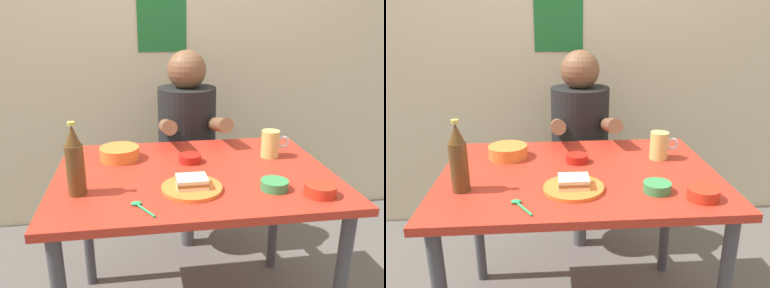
{
  "view_description": "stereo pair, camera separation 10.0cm",
  "coord_description": "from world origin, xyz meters",
  "views": [
    {
      "loc": [
        -0.22,
        -1.41,
        1.33
      ],
      "look_at": [
        0.0,
        0.05,
        0.84
      ],
      "focal_mm": 35.82,
      "sensor_mm": 36.0,
      "label": 1
    },
    {
      "loc": [
        -0.12,
        -1.42,
        1.33
      ],
      "look_at": [
        0.0,
        0.05,
        0.84
      ],
      "focal_mm": 35.82,
      "sensor_mm": 36.0,
      "label": 2
    }
  ],
  "objects": [
    {
      "name": "sambal_bowl_red",
      "position": [
        -0.0,
        0.11,
        0.76
      ],
      "size": [
        0.1,
        0.1,
        0.03
      ],
      "color": "#B21E14",
      "rests_on": "dining_table"
    },
    {
      "name": "person_seated",
      "position": [
        0.06,
        0.62,
        0.77
      ],
      "size": [
        0.33,
        0.56,
        0.72
      ],
      "color": "black",
      "rests_on": "stool"
    },
    {
      "name": "sauce_bowl_chili",
      "position": [
        0.4,
        -0.28,
        0.76
      ],
      "size": [
        0.11,
        0.11,
        0.04
      ],
      "color": "red",
      "rests_on": "dining_table"
    },
    {
      "name": "dip_bowl_green",
      "position": [
        0.26,
        -0.21,
        0.76
      ],
      "size": [
        0.1,
        0.1,
        0.03
      ],
      "color": "#388C4C",
      "rests_on": "dining_table"
    },
    {
      "name": "dining_table",
      "position": [
        0.0,
        0.0,
        0.65
      ],
      "size": [
        1.1,
        0.8,
        0.74
      ],
      "color": "#B72D1E",
      "rests_on": "ground"
    },
    {
      "name": "plate_orange",
      "position": [
        -0.03,
        -0.17,
        0.75
      ],
      "size": [
        0.22,
        0.22,
        0.01
      ],
      "primitive_type": "cylinder",
      "color": "orange",
      "rests_on": "dining_table"
    },
    {
      "name": "stool",
      "position": [
        0.06,
        0.63,
        0.35
      ],
      "size": [
        0.34,
        0.34,
        0.45
      ],
      "color": "#4C4C51",
      "rests_on": "ground"
    },
    {
      "name": "beer_mug",
      "position": [
        0.36,
        0.12,
        0.8
      ],
      "size": [
        0.13,
        0.08,
        0.12
      ],
      "color": "#D1BC66",
      "rests_on": "dining_table"
    },
    {
      "name": "wall_back",
      "position": [
        -0.0,
        1.05,
        1.3
      ],
      "size": [
        4.4,
        0.09,
        2.6
      ],
      "color": "beige",
      "rests_on": "ground"
    },
    {
      "name": "spoon",
      "position": [
        -0.22,
        -0.28,
        0.75
      ],
      "size": [
        0.08,
        0.11,
        0.01
      ],
      "color": "#26A559",
      "rests_on": "dining_table"
    },
    {
      "name": "soup_bowl_orange",
      "position": [
        -0.3,
        0.19,
        0.77
      ],
      "size": [
        0.17,
        0.17,
        0.05
      ],
      "color": "orange",
      "rests_on": "dining_table"
    },
    {
      "name": "sandwich",
      "position": [
        -0.03,
        -0.17,
        0.77
      ],
      "size": [
        0.11,
        0.09,
        0.04
      ],
      "color": "beige",
      "rests_on": "plate_orange"
    },
    {
      "name": "beer_bottle",
      "position": [
        -0.43,
        -0.14,
        0.86
      ],
      "size": [
        0.06,
        0.06,
        0.26
      ],
      "color": "#593819",
      "rests_on": "dining_table"
    }
  ]
}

